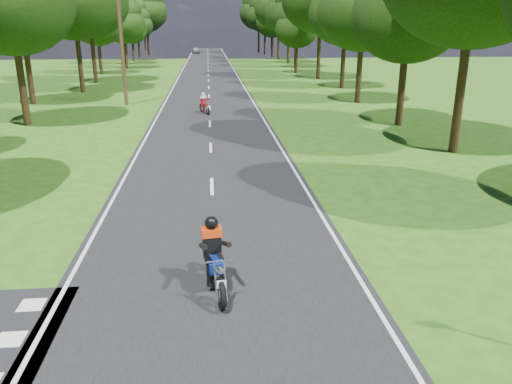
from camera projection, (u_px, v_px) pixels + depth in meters
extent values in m
plane|color=#264F12|center=(216.00, 304.00, 10.40)|extent=(160.00, 160.00, 0.00)
cube|color=black|center=(208.00, 75.00, 57.59)|extent=(7.00, 140.00, 0.02)
cube|color=silver|center=(214.00, 261.00, 12.28)|extent=(0.12, 2.00, 0.01)
cube|color=silver|center=(212.00, 186.00, 17.94)|extent=(0.12, 2.00, 0.01)
cube|color=silver|center=(211.00, 147.00, 23.60)|extent=(0.12, 2.00, 0.01)
cube|color=silver|center=(210.00, 124.00, 29.27)|extent=(0.12, 2.00, 0.01)
cube|color=silver|center=(209.00, 108.00, 34.93)|extent=(0.12, 2.00, 0.01)
cube|color=silver|center=(209.00, 96.00, 40.59)|extent=(0.12, 2.00, 0.01)
cube|color=silver|center=(209.00, 87.00, 46.26)|extent=(0.12, 2.00, 0.01)
cube|color=silver|center=(209.00, 81.00, 51.92)|extent=(0.12, 2.00, 0.01)
cube|color=silver|center=(208.00, 75.00, 57.58)|extent=(0.12, 2.00, 0.01)
cube|color=silver|center=(208.00, 71.00, 63.24)|extent=(0.12, 2.00, 0.01)
cube|color=silver|center=(208.00, 67.00, 68.91)|extent=(0.12, 2.00, 0.01)
cube|color=silver|center=(208.00, 64.00, 74.57)|extent=(0.12, 2.00, 0.01)
cube|color=silver|center=(208.00, 61.00, 80.23)|extent=(0.12, 2.00, 0.01)
cube|color=silver|center=(208.00, 58.00, 85.90)|extent=(0.12, 2.00, 0.01)
cube|color=silver|center=(208.00, 56.00, 91.56)|extent=(0.12, 2.00, 0.01)
cube|color=silver|center=(208.00, 55.00, 97.22)|extent=(0.12, 2.00, 0.01)
cube|color=silver|center=(208.00, 53.00, 102.88)|extent=(0.12, 2.00, 0.01)
cube|color=silver|center=(208.00, 51.00, 108.55)|extent=(0.12, 2.00, 0.01)
cube|color=silver|center=(208.00, 50.00, 114.21)|extent=(0.12, 2.00, 0.01)
cube|color=silver|center=(208.00, 49.00, 119.87)|extent=(0.12, 2.00, 0.01)
cube|color=silver|center=(180.00, 75.00, 57.29)|extent=(0.10, 140.00, 0.01)
cube|color=silver|center=(237.00, 75.00, 57.87)|extent=(0.10, 140.00, 0.01)
cube|color=silver|center=(10.00, 339.00, 9.20)|extent=(0.50, 0.50, 0.01)
cube|color=silver|center=(32.00, 305.00, 10.34)|extent=(0.50, 0.50, 0.01)
cylinder|color=black|center=(23.00, 91.00, 28.43)|extent=(0.40, 0.40, 3.91)
ellipsoid|color=black|center=(10.00, 1.00, 26.90)|extent=(6.85, 6.85, 5.82)
cylinder|color=black|center=(30.00, 78.00, 36.19)|extent=(0.40, 0.40, 3.79)
ellipsoid|color=black|center=(20.00, 9.00, 34.71)|extent=(6.64, 6.64, 5.64)
cylinder|color=black|center=(80.00, 67.00, 42.35)|extent=(0.40, 0.40, 4.32)
ellipsoid|color=black|center=(73.00, 0.00, 40.66)|extent=(7.56, 7.56, 6.42)
cylinder|color=black|center=(94.00, 60.00, 49.38)|extent=(0.40, 0.40, 4.40)
ellipsoid|color=black|center=(88.00, 2.00, 47.65)|extent=(7.71, 7.71, 6.55)
cylinder|color=black|center=(100.00, 60.00, 58.59)|extent=(0.40, 0.40, 3.20)
ellipsoid|color=black|center=(97.00, 25.00, 57.33)|extent=(5.60, 5.60, 4.76)
ellipsoid|color=black|center=(96.00, 10.00, 56.84)|extent=(4.80, 4.80, 4.08)
cylinder|color=black|center=(126.00, 56.00, 65.71)|extent=(0.40, 0.40, 3.22)
ellipsoid|color=black|center=(124.00, 24.00, 64.45)|extent=(5.64, 5.64, 4.79)
ellipsoid|color=black|center=(122.00, 12.00, 63.95)|extent=(4.83, 4.83, 4.11)
cylinder|color=black|center=(123.00, 52.00, 72.84)|extent=(0.40, 0.40, 3.61)
ellipsoid|color=black|center=(121.00, 20.00, 71.42)|extent=(6.31, 6.31, 5.37)
ellipsoid|color=black|center=(120.00, 6.00, 70.86)|extent=(5.41, 5.41, 4.60)
cylinder|color=black|center=(133.00, 52.00, 80.40)|extent=(0.40, 0.40, 2.67)
ellipsoid|color=black|center=(132.00, 31.00, 79.36)|extent=(4.67, 4.67, 3.97)
ellipsoid|color=black|center=(131.00, 22.00, 78.94)|extent=(4.00, 4.00, 3.40)
ellipsoid|color=black|center=(131.00, 14.00, 78.53)|extent=(3.00, 3.00, 2.55)
cylinder|color=black|center=(139.00, 48.00, 88.96)|extent=(0.40, 0.40, 3.09)
ellipsoid|color=black|center=(138.00, 26.00, 87.75)|extent=(5.40, 5.40, 4.59)
ellipsoid|color=black|center=(137.00, 17.00, 87.27)|extent=(4.63, 4.63, 3.93)
ellipsoid|color=black|center=(136.00, 8.00, 86.79)|extent=(3.47, 3.47, 2.95)
cylinder|color=black|center=(148.00, 43.00, 94.97)|extent=(0.40, 0.40, 4.48)
ellipsoid|color=black|center=(146.00, 12.00, 93.22)|extent=(7.84, 7.84, 6.66)
ellipsoid|color=black|center=(145.00, 0.00, 92.52)|extent=(6.72, 6.72, 5.71)
cylinder|color=black|center=(148.00, 43.00, 103.41)|extent=(0.40, 0.40, 4.09)
ellipsoid|color=black|center=(146.00, 17.00, 101.81)|extent=(7.16, 7.16, 6.09)
ellipsoid|color=black|center=(146.00, 6.00, 101.17)|extent=(6.14, 6.14, 5.22)
cylinder|color=black|center=(459.00, 102.00, 22.16)|extent=(0.40, 0.40, 4.56)
cylinder|color=black|center=(401.00, 95.00, 28.45)|extent=(0.40, 0.40, 3.49)
ellipsoid|color=black|center=(408.00, 15.00, 27.08)|extent=(6.12, 6.12, 5.20)
cylinder|color=black|center=(359.00, 77.00, 36.82)|extent=(0.40, 0.40, 3.69)
ellipsoid|color=black|center=(363.00, 12.00, 35.37)|extent=(6.46, 6.46, 5.49)
cylinder|color=black|center=(343.00, 67.00, 45.25)|extent=(0.40, 0.40, 3.74)
ellipsoid|color=black|center=(346.00, 13.00, 43.78)|extent=(6.55, 6.55, 5.57)
cylinder|color=black|center=(319.00, 57.00, 52.90)|extent=(0.40, 0.40, 4.64)
cylinder|color=black|center=(296.00, 61.00, 59.87)|extent=(0.40, 0.40, 2.91)
ellipsoid|color=black|center=(297.00, 29.00, 58.73)|extent=(5.09, 5.09, 4.33)
ellipsoid|color=black|center=(297.00, 17.00, 58.28)|extent=(4.36, 4.36, 3.71)
ellipsoid|color=black|center=(297.00, 4.00, 57.83)|extent=(3.27, 3.27, 2.78)
cylinder|color=black|center=(296.00, 53.00, 66.88)|extent=(0.40, 0.40, 3.88)
ellipsoid|color=black|center=(297.00, 15.00, 65.36)|extent=(6.78, 6.78, 5.77)
ellipsoid|color=black|center=(297.00, 0.00, 64.76)|extent=(5.81, 5.81, 4.94)
cylinder|color=black|center=(288.00, 49.00, 74.86)|extent=(0.40, 0.40, 4.18)
ellipsoid|color=black|center=(289.00, 13.00, 73.22)|extent=(7.31, 7.31, 6.21)
cylinder|color=black|center=(278.00, 45.00, 83.22)|extent=(0.40, 0.40, 4.63)
ellipsoid|color=black|center=(279.00, 9.00, 81.40)|extent=(8.11, 8.11, 6.89)
cylinder|color=black|center=(272.00, 47.00, 90.28)|extent=(0.40, 0.40, 3.36)
ellipsoid|color=black|center=(273.00, 23.00, 88.97)|extent=(5.88, 5.88, 5.00)
ellipsoid|color=black|center=(273.00, 13.00, 88.44)|extent=(5.04, 5.04, 4.29)
ellipsoid|color=black|center=(273.00, 4.00, 87.92)|extent=(3.78, 3.78, 3.21)
cylinder|color=black|center=(265.00, 44.00, 96.94)|extent=(0.40, 0.40, 4.09)
ellipsoid|color=black|center=(265.00, 16.00, 95.34)|extent=(7.15, 7.15, 6.08)
ellipsoid|color=black|center=(265.00, 5.00, 94.71)|extent=(6.13, 6.13, 5.21)
cylinder|color=black|center=(259.00, 41.00, 104.16)|extent=(0.40, 0.40, 4.48)
ellipsoid|color=black|center=(259.00, 13.00, 102.40)|extent=(7.84, 7.84, 6.66)
ellipsoid|color=black|center=(259.00, 2.00, 101.71)|extent=(6.72, 6.72, 5.71)
cylinder|color=black|center=(145.00, 42.00, 112.37)|extent=(0.40, 0.40, 3.84)
ellipsoid|color=black|center=(144.00, 20.00, 110.86)|extent=(6.72, 6.72, 5.71)
ellipsoid|color=black|center=(143.00, 11.00, 110.27)|extent=(5.76, 5.76, 4.90)
ellipsoid|color=black|center=(142.00, 2.00, 109.67)|extent=(4.32, 4.32, 3.67)
cylinder|color=black|center=(272.00, 40.00, 116.77)|extent=(0.40, 0.40, 4.16)
ellipsoid|color=black|center=(272.00, 17.00, 115.14)|extent=(7.28, 7.28, 6.19)
ellipsoid|color=black|center=(272.00, 8.00, 114.49)|extent=(6.24, 6.24, 5.30)
cylinder|color=black|center=(126.00, 45.00, 98.09)|extent=(0.40, 0.40, 3.52)
ellipsoid|color=black|center=(124.00, 22.00, 96.71)|extent=(6.16, 6.16, 5.24)
ellipsoid|color=black|center=(123.00, 12.00, 96.16)|extent=(5.28, 5.28, 4.49)
ellipsoid|color=black|center=(123.00, 3.00, 95.61)|extent=(3.96, 3.96, 3.37)
cylinder|color=black|center=(289.00, 41.00, 103.68)|extent=(0.40, 0.40, 4.48)
ellipsoid|color=black|center=(290.00, 13.00, 101.92)|extent=(7.84, 7.84, 6.66)
ellipsoid|color=black|center=(290.00, 2.00, 101.23)|extent=(6.72, 6.72, 5.71)
cylinder|color=#382616|center=(122.00, 48.00, 35.02)|extent=(0.26, 0.26, 8.00)
imported|color=#B2B4BA|center=(196.00, 50.00, 101.62)|extent=(2.05, 3.78, 1.22)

